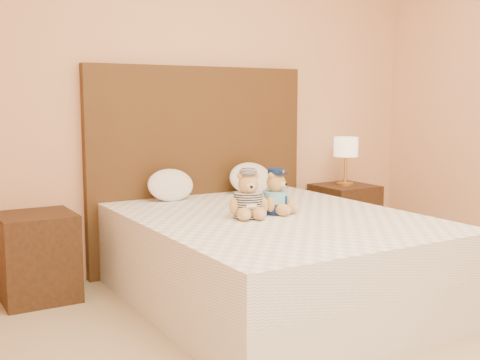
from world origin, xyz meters
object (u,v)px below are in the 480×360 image
Objects in this scene: bed at (273,259)px; teddy_prisoner at (248,195)px; nightstand_left at (38,257)px; pillow_right at (251,177)px; lamp at (346,149)px; pillow_left at (171,183)px; nightstand_right at (344,217)px; teddy_police at (276,191)px.

teddy_prisoner reaches higher than bed.
nightstand_left is 1.40m from teddy_prisoner.
pillow_right is (1.59, 0.03, 0.40)m from nightstand_left.
teddy_prisoner is (-0.18, 0.01, 0.42)m from bed.
lamp reaches higher than pillow_left.
pillow_right is at bearing 67.55° from bed.
teddy_prisoner reaches higher than nightstand_right.
nightstand_right is at bearing 0.00° from nightstand_left.
pillow_right is (-0.91, 0.03, 0.40)m from nightstand_right.
teddy_police is at bearing -30.35° from nightstand_left.
nightstand_right is (1.25, 0.80, -0.00)m from bed.
pillow_right is at bearing 178.11° from nightstand_right.
nightstand_left is at bearing 160.61° from teddy_prisoner.
lamp is at bearing 8.46° from teddy_police.
nightstand_right is at bearing 45.83° from teddy_prisoner.
nightstand_right is at bearing -1.10° from pillow_left.
nightstand_left is (-1.25, 0.80, -0.00)m from bed.
pillow_right is (-0.91, 0.03, -0.17)m from lamp.
nightstand_left is 1.53× the size of pillow_right.
teddy_police reaches higher than pillow_right.
teddy_prisoner is at bearing -122.43° from pillow_right.
nightstand_right is at bearing -1.89° from pillow_right.
bed is 1.59m from lamp.
nightstand_left is 1.64m from pillow_right.
bed is 5.58× the size of pillow_right.
nightstand_left is 1.00× the size of nightstand_right.
nightstand_right is 1.94× the size of teddy_prisoner.
teddy_prisoner is at bearing 176.24° from bed.
teddy_police is (-1.21, -0.76, 0.41)m from nightstand_right.
nightstand_left is 1.56m from teddy_police.
pillow_right is at bearing 45.53° from teddy_police.
bed is 0.42m from teddy_police.
teddy_prisoner is 0.97m from pillow_right.
nightstand_right is 1.62m from pillow_left.
nightstand_left is 1.97× the size of teddy_police.
lamp reaches higher than nightstand_left.
pillow_left is (-0.14, 0.82, -0.02)m from teddy_prisoner.
pillow_left is at bearing 178.90° from lamp.
nightstand_left is at bearing 147.38° from bed.
bed is at bearing -69.02° from pillow_left.
nightstand_right is (2.50, 0.00, 0.00)m from nightstand_left.
teddy_police is at bearing -110.81° from pillow_right.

